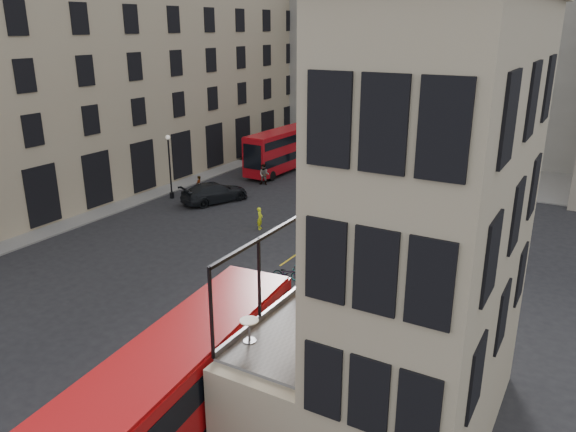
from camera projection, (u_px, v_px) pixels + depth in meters
The scene contains 31 objects.
ground at pixel (196, 361), 24.23m from camera, with size 140.00×140.00×0.00m, color black.
host_building_main at pixel (440, 233), 17.01m from camera, with size 7.26×11.40×15.10m.
host_frontage at pixel (333, 359), 20.43m from camera, with size 3.00×11.00×4.50m, color tan.
cafe_floor at pixel (334, 302), 19.69m from camera, with size 3.00×10.00×0.10m, color slate.
building_left at pixel (92, 53), 49.70m from camera, with size 14.60×50.60×22.00m.
gateway at pixel (427, 66), 62.90m from camera, with size 35.00×10.60×18.00m.
pavement_far at pixel (382, 164), 58.20m from camera, with size 40.00×12.00×0.12m, color slate.
pavement_left at pixel (73, 207), 44.45m from camera, with size 8.00×48.00×0.12m, color slate.
traffic_light_near at pixel (307, 224), 33.76m from camera, with size 0.16×0.20×3.80m.
traffic_light_far at pixel (257, 150), 53.49m from camera, with size 0.16×0.20×3.80m.
street_lamp_a at pixel (170, 170), 46.25m from camera, with size 0.36×0.36×5.33m.
street_lamp_b at pixel (369, 149), 54.17m from camera, with size 0.36×0.36×5.33m.
bus_near at pixel (178, 399), 17.65m from camera, with size 3.85×11.87×4.65m.
bus_far at pixel (283, 148), 54.95m from camera, with size 2.73×10.42×4.13m.
car_a at pixel (342, 194), 45.56m from camera, with size 1.73×4.29×1.46m, color #9EA1A6.
car_b at pixel (346, 186), 47.82m from camera, with size 1.51×4.32×1.42m, color #B21F0A.
car_c at pixel (215, 192), 45.75m from camera, with size 2.29×5.62×1.63m, color black.
bicycle at pixel (287, 273), 31.82m from camera, with size 0.56×1.61×0.85m, color gray.
cyclist at pixel (260, 218), 39.64m from camera, with size 0.59×0.39×1.61m, color #EEFF1A.
pedestrian_a at pixel (264, 175), 50.59m from camera, with size 0.94×0.73×1.92m, color gray.
pedestrian_b at pixel (321, 161), 55.37m from camera, with size 1.28×0.74×1.98m, color gray.
pedestrian_c at pixel (453, 163), 55.60m from camera, with size 0.91×0.38×1.55m, color gray.
pedestrian_d at pixel (478, 167), 54.11m from camera, with size 0.75×0.49×1.53m, color gray.
pedestrian_e at pixel (199, 185), 47.79m from camera, with size 0.59×0.39×1.63m, color gray.
cafe_table_near at pixel (249, 327), 17.02m from camera, with size 0.58×0.58×0.72m.
cafe_table_mid at pixel (314, 288), 19.50m from camera, with size 0.59×0.59×0.73m.
cafe_table_far at pixel (334, 261), 21.73m from camera, with size 0.61×0.61×0.76m.
cafe_chair_a at pixel (316, 343), 16.62m from camera, with size 0.50×0.50×0.83m.
cafe_chair_b at pixel (357, 305), 18.77m from camera, with size 0.51×0.51×0.96m.
cafe_chair_c at pixel (365, 300), 19.09m from camera, with size 0.52×0.52×0.95m.
cafe_chair_d at pixel (397, 263), 22.23m from camera, with size 0.47×0.47×0.79m.
Camera 1 is at (13.91, -16.11, 13.78)m, focal length 35.00 mm.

